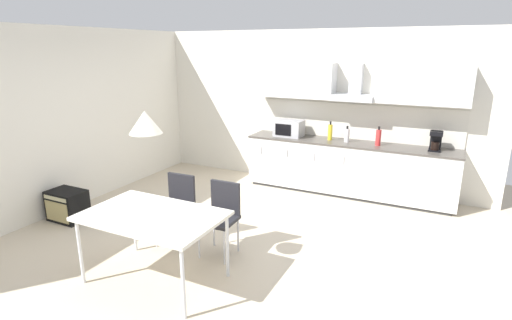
{
  "coord_description": "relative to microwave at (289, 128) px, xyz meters",
  "views": [
    {
      "loc": [
        2.41,
        -3.86,
        2.4
      ],
      "look_at": [
        0.22,
        0.57,
        1.0
      ],
      "focal_mm": 28.0,
      "sensor_mm": 36.0,
      "label": 1
    }
  ],
  "objects": [
    {
      "name": "wall_left",
      "position": [
        -2.65,
        -2.55,
        0.32
      ],
      "size": [
        0.1,
        6.85,
        2.7
      ],
      "primitive_type": "cube",
      "color": "silver",
      "rests_on": "ground_plane"
    },
    {
      "name": "guitar_amp",
      "position": [
        -2.25,
        -2.85,
        -0.81
      ],
      "size": [
        0.52,
        0.37,
        0.44
      ],
      "color": "black",
      "rests_on": "ground_plane"
    },
    {
      "name": "upper_wall_cabinets",
      "position": [
        1.07,
        0.13,
        0.81
      ],
      "size": [
        3.41,
        0.4,
        0.59
      ],
      "color": "silver"
    },
    {
      "name": "bottle_red",
      "position": [
        1.53,
        -0.02,
        -0.01
      ],
      "size": [
        0.08,
        0.08,
        0.31
      ],
      "color": "red",
      "rests_on": "kitchen_counter"
    },
    {
      "name": "wall_back",
      "position": [
        0.12,
        0.35,
        0.32
      ],
      "size": [
        6.51,
        0.1,
        2.7
      ],
      "primitive_type": "cube",
      "color": "silver",
      "rests_on": "ground_plane"
    },
    {
      "name": "chair_far_left",
      "position": [
        -0.42,
        -2.67,
        -0.5
      ],
      "size": [
        0.41,
        0.41,
        0.87
      ],
      "color": "black",
      "rests_on": "ground_plane"
    },
    {
      "name": "chair_far_right",
      "position": [
        0.22,
        -2.67,
        -0.5
      ],
      "size": [
        0.41,
        0.41,
        0.87
      ],
      "color": "black",
      "rests_on": "ground_plane"
    },
    {
      "name": "bottle_yellow",
      "position": [
        0.74,
        0.02,
        -0.0
      ],
      "size": [
        0.07,
        0.07,
        0.32
      ],
      "color": "yellow",
      "rests_on": "kitchen_counter"
    },
    {
      "name": "pendant_lamp",
      "position": [
        -0.1,
        -3.5,
        0.67
      ],
      "size": [
        0.32,
        0.32,
        0.22
      ],
      "primitive_type": "cone",
      "color": "silver"
    },
    {
      "name": "backsplash_tile",
      "position": [
        1.07,
        0.29,
        0.16
      ],
      "size": [
        3.41,
        0.02,
        0.59
      ],
      "primitive_type": "cube",
      "color": "silver",
      "rests_on": "kitchen_counter"
    },
    {
      "name": "ground_plane",
      "position": [
        0.12,
        -2.55,
        -1.04
      ],
      "size": [
        8.14,
        8.56,
        0.02
      ],
      "primitive_type": "cube",
      "color": "beige"
    },
    {
      "name": "dining_table",
      "position": [
        -0.1,
        -3.5,
        -0.33
      ],
      "size": [
        1.42,
        0.9,
        0.76
      ],
      "color": "silver",
      "rests_on": "ground_plane"
    },
    {
      "name": "coffee_maker",
      "position": [
        2.36,
        0.03,
        0.01
      ],
      "size": [
        0.18,
        0.19,
        0.3
      ],
      "color": "black",
      "rests_on": "kitchen_counter"
    },
    {
      "name": "bottle_white",
      "position": [
        1.03,
        -0.0,
        -0.03
      ],
      "size": [
        0.08,
        0.08,
        0.27
      ],
      "color": "white",
      "rests_on": "kitchen_counter"
    },
    {
      "name": "kitchen_counter",
      "position": [
        1.07,
        0.0,
        -0.58
      ],
      "size": [
        3.43,
        0.63,
        0.89
      ],
      "color": "#333333",
      "rests_on": "ground_plane"
    },
    {
      "name": "microwave",
      "position": [
        0.0,
        0.0,
        0.0
      ],
      "size": [
        0.48,
        0.35,
        0.28
      ],
      "color": "#ADADB2",
      "rests_on": "kitchen_counter"
    }
  ]
}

